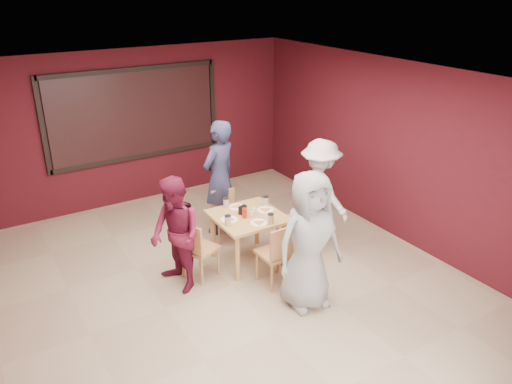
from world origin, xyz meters
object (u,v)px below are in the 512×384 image
chair_back (225,212)px  diner_right (320,192)px  chair_left (196,247)px  diner_front (309,241)px  dining_table (248,221)px  chair_front (279,251)px  diner_back (219,178)px  chair_right (299,216)px  diner_left (176,235)px

chair_back → diner_right: (1.20, -0.89, 0.39)m
chair_left → diner_front: size_ratio=0.49×
dining_table → chair_front: (0.03, -0.76, -0.14)m
dining_table → chair_left: (-0.84, -0.02, -0.17)m
diner_front → diner_back: bearing=93.9°
chair_back → chair_right: bearing=-49.8°
diner_back → diner_left: bearing=20.7°
chair_front → chair_left: chair_front is taller
chair_back → diner_right: 1.55m
chair_back → chair_left: (-0.92, -0.87, 0.05)m
dining_table → diner_right: (1.28, -0.04, 0.18)m
dining_table → chair_back: 0.88m
chair_back → dining_table: bearing=-95.3°
dining_table → diner_back: (0.13, 1.09, 0.28)m
chair_right → diner_front: bearing=-122.2°
chair_front → diner_front: diner_front is taller
chair_left → diner_back: size_ratio=0.47×
dining_table → chair_front: chair_front is taller
chair_back → diner_back: diner_back is taller
diner_back → diner_right: diner_back is taller
chair_left → diner_right: bearing=-0.5°
diner_front → diner_right: (1.17, 1.25, -0.07)m
diner_left → chair_right: bearing=83.6°
chair_front → diner_back: (0.09, 1.85, 0.42)m
dining_table → diner_back: diner_back is taller
chair_back → chair_right: (0.79, -0.93, 0.10)m
chair_right → diner_right: 0.51m
dining_table → chair_back: size_ratio=1.23×
chair_back → diner_right: size_ratio=0.47×
diner_back → diner_front: bearing=67.6°
chair_right → diner_back: (-0.74, 1.18, 0.39)m
diner_right → chair_front: bearing=113.4°
chair_back → diner_left: (-1.23, -0.93, 0.34)m
chair_front → diner_back: bearing=87.1°
chair_left → diner_front: (0.95, -1.27, 0.41)m
chair_front → diner_front: (0.07, -0.54, 0.39)m
chair_back → chair_left: bearing=-136.5°
diner_back → diner_left: 1.74m
chair_right → diner_right: size_ratio=0.58×
chair_back → chair_right: chair_right is taller
chair_back → diner_left: 1.57m
chair_right → diner_back: bearing=122.1°
chair_left → chair_right: bearing=-2.2°
chair_back → diner_right: diner_right is taller
chair_front → diner_left: 1.39m
chair_front → diner_right: size_ratio=0.55×
chair_back → diner_front: size_ratio=0.44×
chair_right → diner_right: bearing=6.6°
chair_right → diner_left: size_ratio=0.61×
dining_table → diner_right: diner_right is taller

